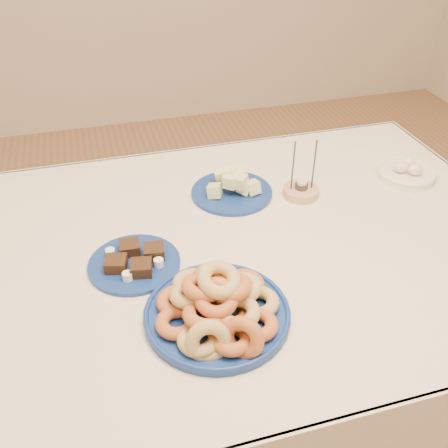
{
  "coord_description": "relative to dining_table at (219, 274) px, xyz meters",
  "views": [
    {
      "loc": [
        -0.27,
        -0.99,
        1.56
      ],
      "look_at": [
        0.0,
        -0.05,
        0.85
      ],
      "focal_mm": 40.0,
      "sensor_mm": 36.0,
      "label": 1
    }
  ],
  "objects": [
    {
      "name": "dining_table",
      "position": [
        0.0,
        0.0,
        0.0
      ],
      "size": [
        1.71,
        1.11,
        0.75
      ],
      "color": "brown",
      "rests_on": "ground"
    },
    {
      "name": "egg_bowl",
      "position": [
        0.66,
        0.17,
        0.13
      ],
      "size": [
        0.24,
        0.24,
        0.06
      ],
      "rotation": [
        0.0,
        0.0,
        -0.44
      ],
      "color": "white",
      "rests_on": "dining_table"
    },
    {
      "name": "donut_platter",
      "position": [
        -0.07,
        -0.26,
        0.14
      ],
      "size": [
        0.4,
        0.4,
        0.15
      ],
      "rotation": [
        0.0,
        0.0,
        -0.28
      ],
      "color": "navy",
      "rests_on": "dining_table"
    },
    {
      "name": "candle_holder",
      "position": [
        0.3,
        0.16,
        0.12
      ],
      "size": [
        0.12,
        0.12,
        0.18
      ],
      "rotation": [
        0.0,
        0.0,
        -0.16
      ],
      "color": "tan",
      "rests_on": "dining_table"
    },
    {
      "name": "brownie_plate",
      "position": [
        -0.22,
        -0.03,
        0.12
      ],
      "size": [
        0.29,
        0.29,
        0.04
      ],
      "rotation": [
        0.0,
        0.0,
        -0.36
      ],
      "color": "navy",
      "rests_on": "dining_table"
    },
    {
      "name": "melon_plate",
      "position": [
        0.11,
        0.22,
        0.13
      ],
      "size": [
        0.26,
        0.26,
        0.08
      ],
      "rotation": [
        0.0,
        0.0,
        -0.08
      ],
      "color": "navy",
      "rests_on": "dining_table"
    },
    {
      "name": "ground",
      "position": [
        0.0,
        0.0,
        -0.64
      ],
      "size": [
        5.0,
        5.0,
        0.0
      ],
      "primitive_type": "plane",
      "color": "#936A45",
      "rests_on": "ground"
    }
  ]
}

